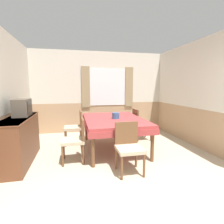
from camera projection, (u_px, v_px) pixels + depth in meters
The scene contains 12 objects.
ground_plane at pixel (142, 202), 2.27m from camera, with size 16.00×16.00×0.00m, color tan.
wall_back at pixel (100, 92), 5.75m from camera, with size 4.64×0.09×2.60m.
wall_left at pixel (6, 96), 3.45m from camera, with size 0.05×4.17×2.60m.
wall_right at pixel (196, 94), 4.35m from camera, with size 0.05×4.17×2.60m.
dining_table at pixel (114, 122), 4.13m from camera, with size 1.36×1.95×0.74m.
chair_right_far at pixel (140, 123), 4.88m from camera, with size 0.44×0.44×0.86m.
chair_left_near at pixel (76, 138), 3.43m from camera, with size 0.44×0.44×0.86m.
chair_head_near at pixel (129, 145), 3.02m from camera, with size 0.44×0.44×0.86m.
chair_left_far at pixel (75, 126), 4.51m from camera, with size 0.44×0.44×0.86m.
sideboard at pixel (19, 140), 3.38m from camera, with size 0.46×1.51×0.89m.
tv at pixel (22, 108), 3.47m from camera, with size 0.29×0.44×0.34m.
vase at pixel (116, 116), 4.05m from camera, with size 0.17×0.17×0.14m.
Camera 1 is at (-0.82, -1.95, 1.48)m, focal length 28.00 mm.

